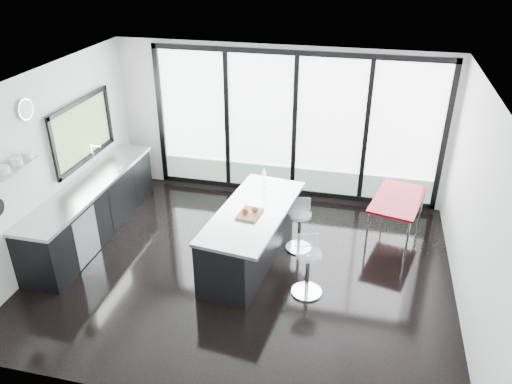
% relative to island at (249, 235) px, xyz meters
% --- Properties ---
extents(floor, '(6.00, 5.00, 0.00)m').
position_rel_island_xyz_m(floor, '(-0.01, -0.20, -0.46)').
color(floor, black).
rests_on(floor, ground).
extents(ceiling, '(6.00, 5.00, 0.00)m').
position_rel_island_xyz_m(ceiling, '(-0.01, -0.20, 2.34)').
color(ceiling, white).
rests_on(ceiling, wall_back).
extents(wall_back, '(6.00, 0.09, 2.80)m').
position_rel_island_xyz_m(wall_back, '(0.26, 2.26, 0.81)').
color(wall_back, silver).
rests_on(wall_back, ground).
extents(wall_front, '(6.00, 0.00, 2.80)m').
position_rel_island_xyz_m(wall_front, '(-0.01, -2.70, 0.94)').
color(wall_front, silver).
rests_on(wall_front, ground).
extents(wall_left, '(0.26, 5.00, 2.80)m').
position_rel_island_xyz_m(wall_left, '(-2.99, 0.07, 1.10)').
color(wall_left, silver).
rests_on(wall_left, ground).
extents(wall_right, '(0.00, 5.00, 2.80)m').
position_rel_island_xyz_m(wall_right, '(2.99, -0.20, 0.94)').
color(wall_right, silver).
rests_on(wall_right, ground).
extents(counter_cabinets, '(0.69, 3.24, 1.36)m').
position_rel_island_xyz_m(counter_cabinets, '(-2.68, 0.19, 0.00)').
color(counter_cabinets, black).
rests_on(counter_cabinets, floor).
extents(island, '(1.21, 2.33, 1.18)m').
position_rel_island_xyz_m(island, '(0.00, 0.00, 0.00)').
color(island, black).
rests_on(island, floor).
extents(bar_stool_near, '(0.55, 0.55, 0.68)m').
position_rel_island_xyz_m(bar_stool_near, '(0.97, -0.56, -0.12)').
color(bar_stool_near, silver).
rests_on(bar_stool_near, floor).
extents(bar_stool_far, '(0.46, 0.46, 0.65)m').
position_rel_island_xyz_m(bar_stool_far, '(0.69, 0.50, -0.14)').
color(bar_stool_far, silver).
rests_on(bar_stool_far, floor).
extents(red_table, '(0.99, 1.39, 0.67)m').
position_rel_island_xyz_m(red_table, '(2.16, 1.29, -0.13)').
color(red_table, '#7E000B').
rests_on(red_table, floor).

